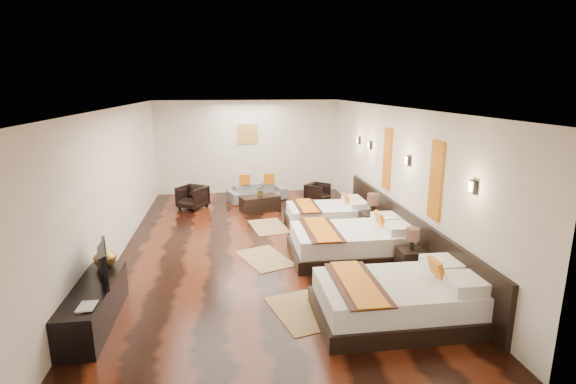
{
  "coord_description": "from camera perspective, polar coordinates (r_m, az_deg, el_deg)",
  "views": [
    {
      "loc": [
        -0.62,
        -8.37,
        3.19
      ],
      "look_at": [
        0.57,
        0.09,
        1.1
      ],
      "focal_mm": 26.96,
      "sensor_mm": 36.0,
      "label": 1
    }
  ],
  "objects": [
    {
      "name": "figurine",
      "position": [
        7.11,
        -23.02,
        -7.71
      ],
      "size": [
        0.41,
        0.41,
        0.34
      ],
      "primitive_type": "imported",
      "rotation": [
        0.0,
        0.0,
        -0.31
      ],
      "color": "brown",
      "rests_on": "tv_console"
    },
    {
      "name": "floor",
      "position": [
        8.98,
        -3.58,
        -7.09
      ],
      "size": [
        5.5,
        9.5,
        0.01
      ],
      "primitive_type": "cube",
      "color": "black",
      "rests_on": "ground"
    },
    {
      "name": "coffee_table",
      "position": [
        11.39,
        -3.72,
        -1.5
      ],
      "size": [
        1.1,
        0.77,
        0.4
      ],
      "primitive_type": "cube",
      "rotation": [
        0.0,
        0.0,
        0.29
      ],
      "color": "black",
      "rests_on": "floor"
    },
    {
      "name": "left_wall",
      "position": [
        8.82,
        -21.83,
        1.04
      ],
      "size": [
        0.01,
        9.5,
        2.8
      ],
      "primitive_type": "cube",
      "color": "silver",
      "rests_on": "floor"
    },
    {
      "name": "book",
      "position": [
        6.05,
        -25.98,
        -13.5
      ],
      "size": [
        0.21,
        0.28,
        0.03
      ],
      "primitive_type": "imported",
      "rotation": [
        0.0,
        0.0,
        -0.02
      ],
      "color": "black",
      "rests_on": "tv_console"
    },
    {
      "name": "nightstand_a",
      "position": [
        7.81,
        15.91,
        -8.52
      ],
      "size": [
        0.43,
        0.43,
        0.86
      ],
      "color": "black",
      "rests_on": "floor"
    },
    {
      "name": "gold_artwork",
      "position": [
        13.19,
        -5.34,
        7.64
      ],
      "size": [
        0.6,
        0.04,
        0.6
      ],
      "primitive_type": "cube",
      "color": "#AD873F",
      "rests_on": "back_wall"
    },
    {
      "name": "armchair_left",
      "position": [
        11.84,
        -12.48,
        -0.68
      ],
      "size": [
        0.93,
        0.93,
        0.62
      ],
      "primitive_type": "imported",
      "rotation": [
        0.0,
        0.0,
        -0.6
      ],
      "color": "black",
      "rests_on": "floor"
    },
    {
      "name": "jute_mat_near",
      "position": [
        6.52,
        1.78,
        -15.47
      ],
      "size": [
        1.03,
        1.35,
        0.01
      ],
      "primitive_type": "cube",
      "rotation": [
        0.0,
        0.0,
        0.26
      ],
      "color": "#99794D",
      "rests_on": "floor"
    },
    {
      "name": "tv_console",
      "position": [
        6.66,
        -24.22,
        -13.52
      ],
      "size": [
        0.5,
        1.8,
        0.55
      ],
      "primitive_type": "cube",
      "color": "black",
      "rests_on": "floor"
    },
    {
      "name": "bed_near",
      "position": [
        6.41,
        14.55,
        -13.54
      ],
      "size": [
        2.29,
        1.44,
        0.87
      ],
      "color": "black",
      "rests_on": "floor"
    },
    {
      "name": "jute_mat_far",
      "position": [
        10.13,
        -2.57,
        -4.58
      ],
      "size": [
        0.95,
        1.31,
        0.01
      ],
      "primitive_type": "cube",
      "rotation": [
        0.0,
        0.0,
        0.17
      ],
      "color": "#99794D",
      "rests_on": "floor"
    },
    {
      "name": "ceiling",
      "position": [
        8.4,
        -3.86,
        11.06
      ],
      "size": [
        5.5,
        9.5,
        0.01
      ],
      "primitive_type": "cube",
      "color": "white",
      "rests_on": "floor"
    },
    {
      "name": "back_wall",
      "position": [
        13.26,
        -5.31,
        5.93
      ],
      "size": [
        5.5,
        0.01,
        2.8
      ],
      "primitive_type": "cube",
      "color": "silver",
      "rests_on": "floor"
    },
    {
      "name": "sconce_near",
      "position": [
        6.46,
        23.19,
        0.64
      ],
      "size": [
        0.07,
        0.12,
        0.18
      ],
      "color": "black",
      "rests_on": "right_wall"
    },
    {
      "name": "jute_mat_mid",
      "position": [
        8.33,
        -3.07,
        -8.74
      ],
      "size": [
        1.13,
        1.39,
        0.01
      ],
      "primitive_type": "cube",
      "rotation": [
        0.0,
        0.0,
        0.37
      ],
      "color": "#99794D",
      "rests_on": "floor"
    },
    {
      "name": "table_plant",
      "position": [
        11.29,
        -3.61,
        0.17
      ],
      "size": [
        0.32,
        0.3,
        0.29
      ],
      "primitive_type": "imported",
      "rotation": [
        0.0,
        0.0,
        -0.35
      ],
      "color": "#256220",
      "rests_on": "coffee_table"
    },
    {
      "name": "headboard_panel",
      "position": [
        8.71,
        14.96,
        -5.07
      ],
      "size": [
        0.08,
        6.6,
        0.9
      ],
      "primitive_type": "cube",
      "color": "black",
      "rests_on": "floor"
    },
    {
      "name": "sconce_mid",
      "position": [
        8.38,
        15.51,
        4.04
      ],
      "size": [
        0.07,
        0.12,
        0.18
      ],
      "color": "black",
      "rests_on": "right_wall"
    },
    {
      "name": "bed_mid",
      "position": [
        8.38,
        8.6,
        -6.58
      ],
      "size": [
        2.3,
        1.45,
        0.88
      ],
      "color": "black",
      "rests_on": "floor"
    },
    {
      "name": "right_wall",
      "position": [
        9.2,
        13.64,
        2.13
      ],
      "size": [
        0.01,
        9.5,
        2.8
      ],
      "primitive_type": "cube",
      "color": "silver",
      "rests_on": "floor"
    },
    {
      "name": "sconce_lounge",
      "position": [
        11.26,
        9.27,
        6.73
      ],
      "size": [
        0.07,
        0.12,
        0.18
      ],
      "color": "black",
      "rests_on": "right_wall"
    },
    {
      "name": "sofa",
      "position": [
        12.39,
        -4.1,
        -0.06
      ],
      "size": [
        1.77,
        1.16,
        0.48
      ],
      "primitive_type": "imported",
      "rotation": [
        0.0,
        0.0,
        0.34
      ],
      "color": "slate",
      "rests_on": "floor"
    },
    {
      "name": "bed_far",
      "position": [
        10.24,
        5.39,
        -3.0
      ],
      "size": [
        1.92,
        1.21,
        0.73
      ],
      "color": "black",
      "rests_on": "floor"
    },
    {
      "name": "nightstand_b",
      "position": [
        9.58,
        11.04,
        -3.85
      ],
      "size": [
        0.48,
        0.48,
        0.96
      ],
      "color": "black",
      "rests_on": "floor"
    },
    {
      "name": "tv",
      "position": [
        6.62,
        -23.74,
        -8.63
      ],
      "size": [
        0.35,
        0.87,
        0.5
      ],
      "primitive_type": "imported",
      "rotation": [
        0.0,
        0.0,
        1.85
      ],
      "color": "black",
      "rests_on": "tv_console"
    },
    {
      "name": "orange_panel_a",
      "position": [
        7.44,
        18.94,
        1.44
      ],
      "size": [
        0.04,
        0.4,
        1.3
      ],
      "primitive_type": "cube",
      "color": "#D86014",
      "rests_on": "right_wall"
    },
    {
      "name": "sconce_far",
      "position": [
        10.41,
        10.73,
        6.11
      ],
      "size": [
        0.07,
        0.12,
        0.18
      ],
      "color": "black",
      "rests_on": "right_wall"
    },
    {
      "name": "armchair_right",
      "position": [
        12.27,
        3.92,
        -0.08
      ],
      "size": [
        0.81,
        0.81,
        0.53
      ],
      "primitive_type": "imported",
      "rotation": [
        0.0,
        0.0,
        0.85
      ],
      "color": "black",
      "rests_on": "floor"
    },
    {
      "name": "orange_panel_b",
      "position": [
        9.41,
        12.96,
        4.29
      ],
      "size": [
        0.04,
        0.4,
        1.3
      ],
      "primitive_type": "cube",
      "color": "#D86014",
      "rests_on": "right_wall"
    }
  ]
}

